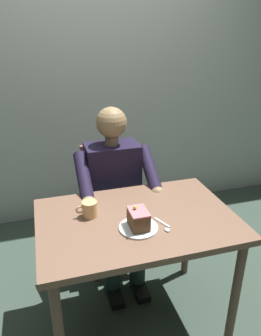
{
  "coord_description": "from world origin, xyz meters",
  "views": [
    {
      "loc": [
        0.45,
        1.4,
        1.68
      ],
      "look_at": [
        0.01,
        -0.1,
        1.0
      ],
      "focal_mm": 34.18,
      "sensor_mm": 36.0,
      "label": 1
    }
  ],
  "objects": [
    {
      "name": "seated_person",
      "position": [
        0.0,
        -0.48,
        0.64
      ],
      "size": [
        0.53,
        0.58,
        1.22
      ],
      "color": "black",
      "rests_on": "ground"
    },
    {
      "name": "coffee_cup",
      "position": [
        0.24,
        -0.09,
        0.79
      ],
      "size": [
        0.12,
        0.08,
        0.09
      ],
      "color": "tan",
      "rests_on": "dining_table"
    },
    {
      "name": "chair",
      "position": [
        0.0,
        -0.66,
        0.5
      ],
      "size": [
        0.42,
        0.42,
        0.91
      ],
      "color": "brown",
      "rests_on": "ground"
    },
    {
      "name": "dessert_plate",
      "position": [
        0.03,
        0.1,
        0.75
      ],
      "size": [
        0.2,
        0.2,
        0.01
      ],
      "primitive_type": "cylinder",
      "color": "white",
      "rests_on": "dining_table"
    },
    {
      "name": "dining_table",
      "position": [
        0.0,
        0.0,
        0.65
      ],
      "size": [
        1.06,
        0.72,
        0.75
      ],
      "color": "brown",
      "rests_on": "ground"
    },
    {
      "name": "ground_plane",
      "position": [
        0.0,
        0.0,
        0.0
      ],
      "size": [
        14.0,
        14.0,
        0.0
      ],
      "primitive_type": "plane",
      "color": "#324237"
    },
    {
      "name": "cafe_rear_panel",
      "position": [
        0.0,
        -1.44,
        1.5
      ],
      "size": [
        6.4,
        0.12,
        3.0
      ],
      "primitive_type": "cube",
      "color": "#ADB3AE",
      "rests_on": "ground"
    },
    {
      "name": "dessert_spoon",
      "position": [
        -0.11,
        0.13,
        0.75
      ],
      "size": [
        0.05,
        0.14,
        0.01
      ],
      "color": "silver",
      "rests_on": "dining_table"
    },
    {
      "name": "cake_slice",
      "position": [
        0.03,
        0.1,
        0.8
      ],
      "size": [
        0.09,
        0.13,
        0.11
      ],
      "color": "brown",
      "rests_on": "dessert_plate"
    }
  ]
}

